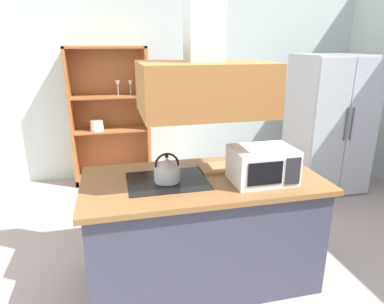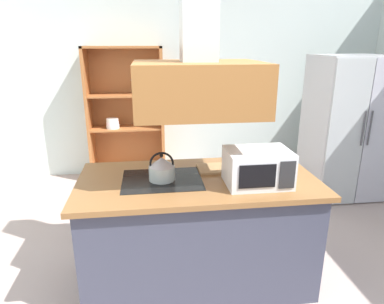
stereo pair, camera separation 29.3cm
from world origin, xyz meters
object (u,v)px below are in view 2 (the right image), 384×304
dish_cabinet (126,122)px  cutting_board (219,168)px  microwave (258,167)px  refrigerator (347,128)px  fruit_bowl (257,159)px  kettle (162,168)px

dish_cabinet → cutting_board: dish_cabinet is taller
cutting_board → microwave: microwave is taller
refrigerator → dish_cabinet: size_ratio=0.95×
microwave → fruit_bowl: bearing=72.8°
refrigerator → fruit_bowl: (-1.54, -1.18, 0.06)m
microwave → refrigerator: bearing=44.0°
refrigerator → fruit_bowl: refrigerator is taller
dish_cabinet → cutting_board: (0.87, -2.25, 0.09)m
kettle → microwave: size_ratio=0.48×
cutting_board → fruit_bowl: 0.37m
kettle → microwave: 0.71m
kettle → microwave: (0.69, -0.16, 0.04)m
dish_cabinet → microwave: 2.81m
fruit_bowl → dish_cabinet: bearing=119.9°
refrigerator → microwave: bearing=-136.0°
kettle → fruit_bowl: kettle is taller
refrigerator → kettle: (-2.37, -1.46, 0.11)m
microwave → fruit_bowl: microwave is taller
cutting_board → fruit_bowl: (0.36, 0.11, 0.03)m
refrigerator → fruit_bowl: size_ratio=6.90×
kettle → fruit_bowl: size_ratio=0.87×
refrigerator → dish_cabinet: bearing=161.0°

